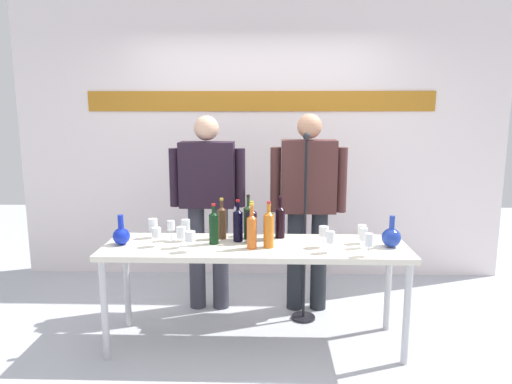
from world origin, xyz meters
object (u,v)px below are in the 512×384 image
(wine_bottle_7, at_px, (269,228))
(wine_glass_right_4, at_px, (363,235))
(wine_glass_right_0, at_px, (324,232))
(wine_bottle_5, at_px, (252,230))
(wine_bottle_1, at_px, (252,225))
(wine_bottle_6, at_px, (269,224))
(wine_bottle_8, at_px, (214,227))
(wine_glass_right_3, at_px, (331,238))
(wine_bottle_0, at_px, (248,221))
(wine_glass_left_4, at_px, (153,225))
(wine_bottle_2, at_px, (222,221))
(wine_glass_left_5, at_px, (186,226))
(microphone_stand, at_px, (304,259))
(decanter_blue_left, at_px, (121,235))
(wine_glass_left_2, at_px, (190,237))
(presenter_left, at_px, (208,199))
(wine_bottle_4, at_px, (238,224))
(wine_glass_left_0, at_px, (181,233))
(wine_glass_right_1, at_px, (369,240))
(display_table, at_px, (255,254))
(wine_glass_left_3, at_px, (171,226))
(wine_bottle_3, at_px, (280,221))
(wine_glass_right_2, at_px, (362,231))
(decanter_blue_right, at_px, (391,237))
(presenter_right, at_px, (308,199))

(wine_bottle_7, height_order, wine_glass_right_4, wine_bottle_7)
(wine_glass_right_0, bearing_deg, wine_bottle_5, -174.67)
(wine_bottle_1, distance_m, wine_bottle_6, 0.15)
(wine_bottle_8, relative_size, wine_glass_right_3, 1.99)
(wine_bottle_0, bearing_deg, wine_glass_left_4, -179.66)
(wine_bottle_2, xyz_separation_m, wine_bottle_8, (-0.04, -0.15, -0.00))
(wine_bottle_5, bearing_deg, wine_glass_left_5, 160.47)
(wine_bottle_2, relative_size, microphone_stand, 0.20)
(decanter_blue_left, height_order, wine_glass_left_2, decanter_blue_left)
(presenter_left, distance_m, wine_glass_left_2, 0.83)
(wine_bottle_4, bearing_deg, wine_bottle_5, -58.85)
(wine_glass_left_0, xyz_separation_m, wine_glass_right_1, (1.29, -0.16, 0.00))
(wine_bottle_1, height_order, wine_bottle_6, wine_bottle_1)
(wine_bottle_5, distance_m, wine_bottle_8, 0.30)
(wine_bottle_8, bearing_deg, wine_glass_left_0, -156.05)
(wine_bottle_7, bearing_deg, display_table, 149.24)
(wine_glass_left_5, bearing_deg, wine_glass_left_3, 175.91)
(wine_glass_left_5, xyz_separation_m, wine_glass_right_1, (1.29, -0.33, -0.01))
(decanter_blue_left, height_order, wine_bottle_0, wine_bottle_0)
(wine_bottle_6, bearing_deg, wine_bottle_5, -118.75)
(wine_glass_left_4, distance_m, wine_glass_left_5, 0.28)
(wine_bottle_0, relative_size, wine_bottle_3, 1.05)
(display_table, bearing_deg, wine_glass_left_5, 170.22)
(presenter_left, height_order, wine_bottle_3, presenter_left)
(presenter_left, bearing_deg, wine_bottle_7, -53.21)
(display_table, bearing_deg, wine_bottle_2, 147.37)
(wine_glass_left_3, bearing_deg, wine_glass_right_2, -1.36)
(wine_bottle_6, bearing_deg, wine_bottle_2, 175.22)
(display_table, height_order, presenter_left, presenter_left)
(wine_bottle_3, xyz_separation_m, microphone_stand, (0.21, 0.23, -0.38))
(wine_bottle_4, xyz_separation_m, wine_glass_left_0, (-0.39, -0.17, -0.02))
(wine_bottle_6, distance_m, wine_glass_left_3, 0.73)
(wine_bottle_3, bearing_deg, wine_glass_right_2, -12.81)
(presenter_left, height_order, wine_bottle_8, presenter_left)
(display_table, xyz_separation_m, wine_bottle_2, (-0.26, 0.17, 0.20))
(decanter_blue_right, xyz_separation_m, wine_bottle_8, (-1.28, 0.03, 0.06))
(presenter_right, xyz_separation_m, wine_bottle_6, (-0.33, -0.51, -0.10))
(wine_glass_left_5, relative_size, wine_glass_right_0, 1.07)
(wine_bottle_7, height_order, wine_glass_left_3, wine_bottle_7)
(wine_glass_left_0, distance_m, wine_glass_left_4, 0.36)
(wine_bottle_7, height_order, wine_glass_left_4, wine_bottle_7)
(decanter_blue_left, height_order, wine_glass_left_3, decanter_blue_left)
(decanter_blue_right, height_order, presenter_right, presenter_right)
(wine_bottle_6, bearing_deg, wine_glass_left_3, -176.99)
(wine_glass_left_0, bearing_deg, presenter_left, 82.67)
(wine_bottle_8, bearing_deg, wine_bottle_3, 20.67)
(presenter_left, distance_m, wine_bottle_2, 0.51)
(wine_glass_left_2, bearing_deg, wine_glass_right_3, 0.59)
(wine_bottle_8, bearing_deg, decanter_blue_right, -1.57)
(wine_bottle_0, relative_size, wine_glass_right_1, 2.17)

